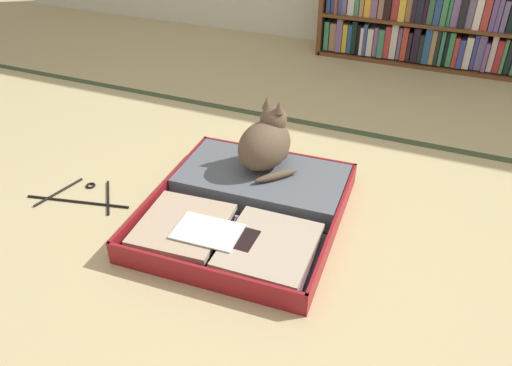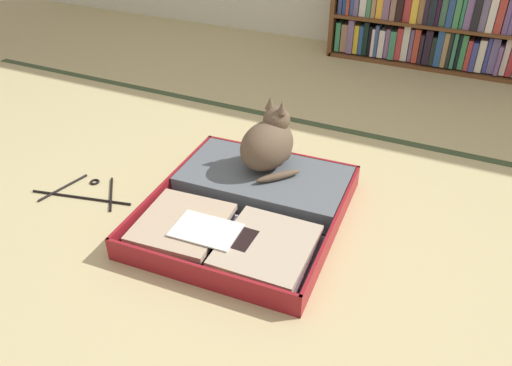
{
  "view_description": "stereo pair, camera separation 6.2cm",
  "coord_description": "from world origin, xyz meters",
  "px_view_note": "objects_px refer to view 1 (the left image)",
  "views": [
    {
      "loc": [
        0.5,
        -1.21,
        1.23
      ],
      "look_at": [
        -0.09,
        0.21,
        0.18
      ],
      "focal_mm": 35.38,
      "sensor_mm": 36.0,
      "label": 1
    },
    {
      "loc": [
        0.56,
        -1.19,
        1.23
      ],
      "look_at": [
        -0.09,
        0.21,
        0.18
      ],
      "focal_mm": 35.38,
      "sensor_mm": 36.0,
      "label": 2
    }
  ],
  "objects_px": {
    "bookshelf": "(435,3)",
    "open_suitcase": "(249,205)",
    "black_cat": "(267,143)",
    "clothes_hanger": "(82,196)"
  },
  "relations": [
    {
      "from": "open_suitcase",
      "to": "bookshelf",
      "type": "bearing_deg",
      "value": 77.84
    },
    {
      "from": "bookshelf",
      "to": "clothes_hanger",
      "type": "distance_m",
      "value": 2.45
    },
    {
      "from": "open_suitcase",
      "to": "black_cat",
      "type": "bearing_deg",
      "value": 93.26
    },
    {
      "from": "open_suitcase",
      "to": "black_cat",
      "type": "distance_m",
      "value": 0.27
    },
    {
      "from": "bookshelf",
      "to": "open_suitcase",
      "type": "xyz_separation_m",
      "value": [
        -0.43,
        -1.98,
        -0.35
      ]
    },
    {
      "from": "bookshelf",
      "to": "black_cat",
      "type": "bearing_deg",
      "value": -104.03
    },
    {
      "from": "bookshelf",
      "to": "open_suitcase",
      "type": "bearing_deg",
      "value": -102.16
    },
    {
      "from": "bookshelf",
      "to": "black_cat",
      "type": "height_order",
      "value": "bookshelf"
    },
    {
      "from": "black_cat",
      "to": "open_suitcase",
      "type": "bearing_deg",
      "value": -86.74
    },
    {
      "from": "clothes_hanger",
      "to": "black_cat",
      "type": "bearing_deg",
      "value": 30.15
    }
  ]
}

